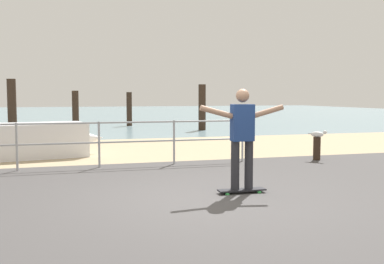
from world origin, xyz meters
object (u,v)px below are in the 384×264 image
(skateboarder, at_px, (242,133))
(bollard_short, at_px, (317,149))
(sailboat, at_px, (3,139))
(seagull, at_px, (318,134))
(skateboard, at_px, (242,190))

(skateboarder, relative_size, bollard_short, 2.79)
(sailboat, bearing_deg, seagull, -17.85)
(bollard_short, bearing_deg, seagull, -47.90)
(skateboard, bearing_deg, skateboarder, -165.96)
(skateboard, height_order, seagull, seagull)
(sailboat, xyz_separation_m, skateboard, (4.28, -5.48, -0.45))
(skateboard, bearing_deg, sailboat, 127.95)
(bollard_short, xyz_separation_m, seagull, (0.01, -0.01, 0.37))
(seagull, bearing_deg, bollard_short, 132.10)
(sailboat, xyz_separation_m, bollard_short, (7.55, -2.42, -0.22))
(bollard_short, distance_m, seagull, 0.37)
(skateboarder, relative_size, seagull, 4.18)
(skateboard, height_order, skateboarder, skateboarder)
(seagull, bearing_deg, skateboard, -137.21)
(skateboard, distance_m, seagull, 4.52)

